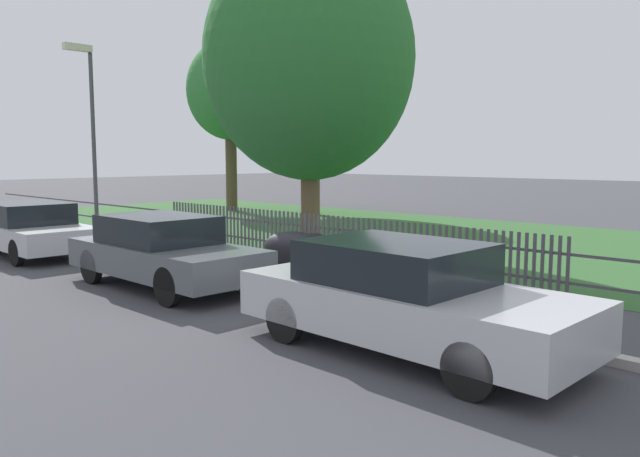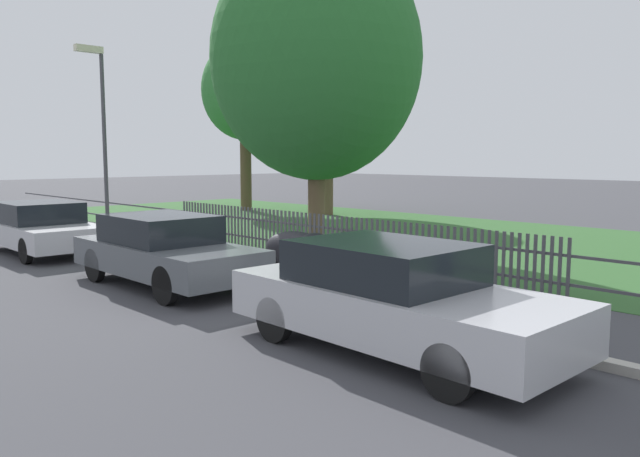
{
  "view_description": "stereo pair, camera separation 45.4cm",
  "coord_description": "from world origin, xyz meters",
  "px_view_note": "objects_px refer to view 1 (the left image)",
  "views": [
    {
      "loc": [
        10.09,
        -7.52,
        2.47
      ],
      "look_at": [
        1.96,
        1.05,
        1.1
      ],
      "focal_mm": 35.0,
      "sensor_mm": 36.0,
      "label": 1
    },
    {
      "loc": [
        10.41,
        -7.2,
        2.47
      ],
      "look_at": [
        1.96,
        1.05,
        1.1
      ],
      "focal_mm": 35.0,
      "sensor_mm": 36.0,
      "label": 2
    }
  ],
  "objects_px": {
    "tree_behind_motorcycle": "(315,105)",
    "street_lamp": "(89,120)",
    "parked_car_black_saloon": "(163,250)",
    "parked_car_navy_estate": "(405,296)",
    "covered_motorcycle": "(299,250)",
    "tree_mid_park": "(309,59)",
    "parked_car_silver_hatchback": "(31,229)",
    "tree_nearest_kerb": "(230,91)"
  },
  "relations": [
    {
      "from": "covered_motorcycle",
      "to": "tree_nearest_kerb",
      "type": "distance_m",
      "value": 17.13
    },
    {
      "from": "covered_motorcycle",
      "to": "tree_mid_park",
      "type": "relative_size",
      "value": 0.23
    },
    {
      "from": "parked_car_navy_estate",
      "to": "tree_mid_park",
      "type": "xyz_separation_m",
      "value": [
        -7.23,
        5.62,
        4.31
      ]
    },
    {
      "from": "tree_mid_park",
      "to": "street_lamp",
      "type": "distance_m",
      "value": 6.28
    },
    {
      "from": "parked_car_silver_hatchback",
      "to": "parked_car_black_saloon",
      "type": "distance_m",
      "value": 5.78
    },
    {
      "from": "tree_mid_park",
      "to": "street_lamp",
      "type": "xyz_separation_m",
      "value": [
        -4.77,
        -3.77,
        -1.56
      ]
    },
    {
      "from": "parked_car_silver_hatchback",
      "to": "tree_nearest_kerb",
      "type": "bearing_deg",
      "value": 120.45
    },
    {
      "from": "tree_behind_motorcycle",
      "to": "street_lamp",
      "type": "relative_size",
      "value": 1.35
    },
    {
      "from": "tree_nearest_kerb",
      "to": "street_lamp",
      "type": "bearing_deg",
      "value": -58.23
    },
    {
      "from": "covered_motorcycle",
      "to": "tree_behind_motorcycle",
      "type": "xyz_separation_m",
      "value": [
        -9.47,
        10.28,
        4.0
      ]
    },
    {
      "from": "covered_motorcycle",
      "to": "tree_nearest_kerb",
      "type": "xyz_separation_m",
      "value": [
        -13.66,
        9.15,
        4.8
      ]
    },
    {
      "from": "parked_car_silver_hatchback",
      "to": "tree_nearest_kerb",
      "type": "relative_size",
      "value": 0.57
    },
    {
      "from": "parked_car_silver_hatchback",
      "to": "tree_nearest_kerb",
      "type": "distance_m",
      "value": 14.15
    },
    {
      "from": "tree_nearest_kerb",
      "to": "tree_behind_motorcycle",
      "type": "distance_m",
      "value": 4.41
    },
    {
      "from": "parked_car_navy_estate",
      "to": "street_lamp",
      "type": "distance_m",
      "value": 12.45
    },
    {
      "from": "parked_car_navy_estate",
      "to": "tree_behind_motorcycle",
      "type": "xyz_separation_m",
      "value": [
        -13.79,
        12.63,
        3.88
      ]
    },
    {
      "from": "parked_car_navy_estate",
      "to": "street_lamp",
      "type": "height_order",
      "value": "street_lamp"
    },
    {
      "from": "parked_car_navy_estate",
      "to": "parked_car_silver_hatchback",
      "type": "bearing_deg",
      "value": -178.17
    },
    {
      "from": "tree_behind_motorcycle",
      "to": "tree_mid_park",
      "type": "distance_m",
      "value": 9.61
    },
    {
      "from": "tree_mid_park",
      "to": "parked_car_silver_hatchback",
      "type": "bearing_deg",
      "value": -126.12
    },
    {
      "from": "parked_car_black_saloon",
      "to": "tree_behind_motorcycle",
      "type": "relative_size",
      "value": 0.59
    },
    {
      "from": "parked_car_silver_hatchback",
      "to": "tree_behind_motorcycle",
      "type": "distance_m",
      "value": 13.54
    },
    {
      "from": "parked_car_navy_estate",
      "to": "tree_behind_motorcycle",
      "type": "height_order",
      "value": "tree_behind_motorcycle"
    },
    {
      "from": "parked_car_black_saloon",
      "to": "tree_nearest_kerb",
      "type": "height_order",
      "value": "tree_nearest_kerb"
    },
    {
      "from": "parked_car_black_saloon",
      "to": "parked_car_navy_estate",
      "type": "xyz_separation_m",
      "value": [
        5.63,
        -0.05,
        0.01
      ]
    },
    {
      "from": "covered_motorcycle",
      "to": "parked_car_black_saloon",
      "type": "bearing_deg",
      "value": -124.98
    },
    {
      "from": "parked_car_black_saloon",
      "to": "covered_motorcycle",
      "type": "relative_size",
      "value": 2.37
    },
    {
      "from": "parked_car_silver_hatchback",
      "to": "tree_behind_motorcycle",
      "type": "xyz_separation_m",
      "value": [
        -2.38,
        12.74,
        3.92
      ]
    },
    {
      "from": "parked_car_silver_hatchback",
      "to": "parked_car_navy_estate",
      "type": "height_order",
      "value": "parked_car_navy_estate"
    },
    {
      "from": "tree_mid_park",
      "to": "tree_nearest_kerb",
      "type": "bearing_deg",
      "value": 151.32
    },
    {
      "from": "tree_mid_park",
      "to": "street_lamp",
      "type": "height_order",
      "value": "tree_mid_park"
    },
    {
      "from": "street_lamp",
      "to": "tree_nearest_kerb",
      "type": "bearing_deg",
      "value": 121.77
    },
    {
      "from": "parked_car_navy_estate",
      "to": "covered_motorcycle",
      "type": "distance_m",
      "value": 4.92
    },
    {
      "from": "parked_car_silver_hatchback",
      "to": "parked_car_black_saloon",
      "type": "bearing_deg",
      "value": 2.55
    },
    {
      "from": "parked_car_navy_estate",
      "to": "covered_motorcycle",
      "type": "bearing_deg",
      "value": 152.72
    },
    {
      "from": "street_lamp",
      "to": "tree_mid_park",
      "type": "bearing_deg",
      "value": 38.32
    },
    {
      "from": "parked_car_silver_hatchback",
      "to": "tree_mid_park",
      "type": "relative_size",
      "value": 0.53
    },
    {
      "from": "parked_car_navy_estate",
      "to": "covered_motorcycle",
      "type": "relative_size",
      "value": 2.45
    },
    {
      "from": "parked_car_silver_hatchback",
      "to": "tree_mid_park",
      "type": "bearing_deg",
      "value": 54.82
    },
    {
      "from": "covered_motorcycle",
      "to": "tree_nearest_kerb",
      "type": "relative_size",
      "value": 0.24
    },
    {
      "from": "tree_behind_motorcycle",
      "to": "street_lamp",
      "type": "xyz_separation_m",
      "value": [
        1.79,
        -10.78,
        -1.13
      ]
    },
    {
      "from": "tree_mid_park",
      "to": "covered_motorcycle",
      "type": "bearing_deg",
      "value": -48.32
    }
  ]
}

